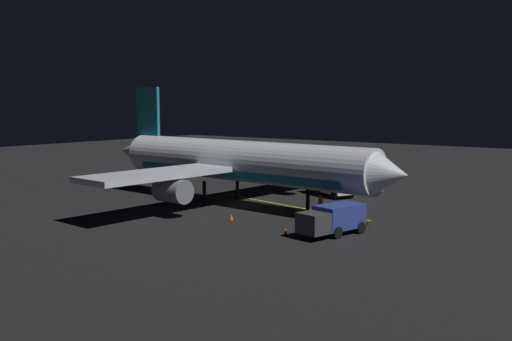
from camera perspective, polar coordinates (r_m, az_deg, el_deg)
The scene contains 8 objects.
ground_plane at distance 55.93m, azimuth -1.65°, elevation -3.52°, with size 180.00×180.00×0.20m, color black.
apron_guide_stripe at distance 55.52m, azimuth 3.14°, elevation -3.50°, with size 0.24×19.80×0.01m, color gold.
airliner at distance 55.74m, azimuth -2.11°, elevation 0.82°, with size 32.21×36.78×11.64m.
baggage_truck at distance 43.30m, azimuth 7.73°, elevation -4.88°, with size 5.93×3.32×2.24m.
catering_truck at distance 61.32m, azimuth 7.51°, elevation -1.34°, with size 4.47×6.27×2.57m.
ground_crew_worker at distance 51.13m, azimuth 6.46°, elevation -3.41°, with size 0.40×0.40×1.74m.
traffic_cone_near_left at distance 43.07m, azimuth 2.96°, elevation -6.14°, with size 0.50×0.50×0.55m.
traffic_cone_near_right at distance 48.42m, azimuth -2.49°, elevation -4.71°, with size 0.50×0.50×0.55m.
Camera 1 is at (43.22, 34.09, 9.80)m, focal length 40.08 mm.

